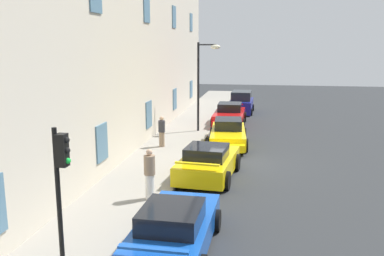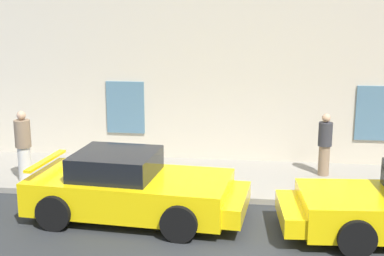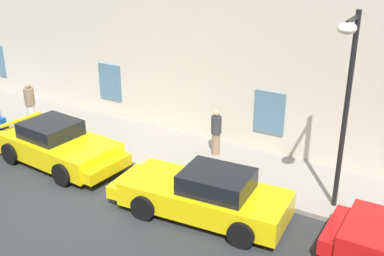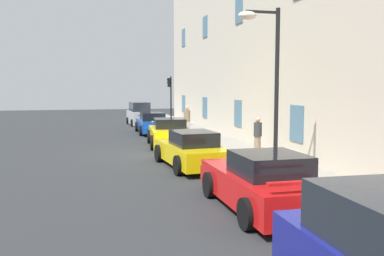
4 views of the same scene
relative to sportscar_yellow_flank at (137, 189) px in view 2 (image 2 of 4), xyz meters
The scene contains 5 objects.
ground_plane 2.49m from the sportscar_yellow_flank, 22.25° to the right, with size 80.00×80.00×0.00m, color #2B2D30.
sidewalk 3.50m from the sportscar_yellow_flank, 49.83° to the left, with size 60.00×3.14×0.14m, color gray.
sportscar_yellow_flank is the anchor object (origin of this frame).
pedestrian_admiring 5.27m from the sportscar_yellow_flank, 35.86° to the left, with size 0.48×0.48×1.63m.
pedestrian_strolling 3.68m from the sportscar_yellow_flank, 153.04° to the left, with size 0.48×0.48×1.80m.
Camera 2 is at (0.31, -9.80, 4.49)m, focal length 50.47 mm.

